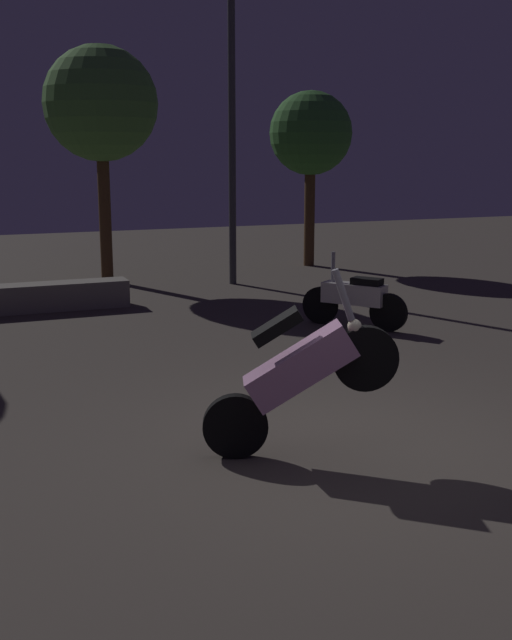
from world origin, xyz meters
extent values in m
plane|color=#4C443D|center=(0.00, 0.00, 0.00)|extent=(40.00, 40.00, 0.00)
cylinder|color=black|center=(-0.98, 0.20, 0.28)|extent=(0.56, 0.28, 0.56)
cylinder|color=black|center=(0.06, -0.16, 0.86)|extent=(0.56, 0.28, 0.56)
cube|color=#C68CB7|center=(-0.46, 0.02, 0.80)|extent=(1.01, 0.60, 0.76)
cube|color=black|center=(-0.65, 0.09, 1.15)|extent=(0.48, 0.37, 0.32)
cylinder|color=gray|center=(-0.13, -0.09, 1.41)|extent=(0.21, 0.12, 0.44)
sphere|color=#F2EABF|center=(-0.03, -0.12, 1.14)|extent=(0.12, 0.12, 0.12)
cylinder|color=black|center=(2.76, 3.87, 0.28)|extent=(0.42, 0.51, 0.56)
cylinder|color=black|center=(2.09, 4.74, 0.28)|extent=(0.42, 0.51, 0.56)
cube|color=beige|center=(2.43, 4.30, 0.51)|extent=(0.81, 0.94, 0.30)
cube|color=black|center=(2.55, 4.15, 0.71)|extent=(0.46, 0.50, 0.10)
cylinder|color=gray|center=(2.21, 4.58, 0.89)|extent=(0.08, 0.08, 0.45)
sphere|color=#F2EABF|center=(2.15, 4.66, 0.56)|extent=(0.12, 0.12, 0.12)
cylinder|color=#38383D|center=(2.12, 8.66, 2.72)|extent=(0.14, 0.14, 5.44)
cylinder|color=#4C331E|center=(-0.14, 9.84, 1.35)|extent=(0.24, 0.24, 2.70)
sphere|color=#477A38|center=(-0.14, 9.84, 3.47)|extent=(2.21, 2.21, 2.21)
cylinder|color=#4C331E|center=(4.62, 10.40, 1.16)|extent=(0.24, 0.24, 2.32)
sphere|color=#336B2D|center=(4.62, 10.40, 2.97)|extent=(1.85, 1.85, 1.85)
cube|color=gray|center=(-1.68, 7.33, 0.23)|extent=(2.74, 0.50, 0.45)
camera|label=1|loc=(-3.18, -5.73, 2.57)|focal=43.96mm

